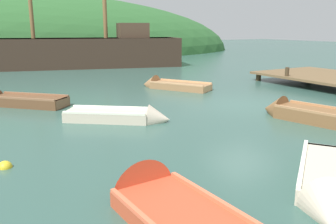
# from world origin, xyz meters

# --- Properties ---
(ground_plane) EXTENTS (120.00, 120.00, 0.00)m
(ground_plane) POSITION_xyz_m (0.00, 0.00, 0.00)
(ground_plane) COLOR #33564C
(shore_hill) EXTENTS (55.87, 21.71, 13.36)m
(shore_hill) POSITION_xyz_m (-5.34, 30.83, 0.00)
(shore_hill) COLOR #2D602D
(shore_hill) RESTS_ON ground
(sailing_ship) EXTENTS (18.14, 7.46, 11.19)m
(sailing_ship) POSITION_xyz_m (-1.78, 16.43, 0.82)
(sailing_ship) COLOR #38281E
(sailing_ship) RESTS_ON ground
(rowboat_center) EXTENTS (3.30, 3.27, 0.97)m
(rowboat_center) POSITION_xyz_m (-7.56, 4.37, 0.12)
(rowboat_center) COLOR brown
(rowboat_center) RESTS_ON ground
(rowboat_near_dock) EXTENTS (1.44, 3.07, 1.22)m
(rowboat_near_dock) POSITION_xyz_m (-6.58, -5.44, 0.08)
(rowboat_near_dock) COLOR #C64C2D
(rowboat_near_dock) RESTS_ON ground
(rowboat_far) EXTENTS (1.82, 3.36, 1.06)m
(rowboat_far) POSITION_xyz_m (0.24, -2.62, 0.14)
(rowboat_far) COLOR brown
(rowboat_far) RESTS_ON ground
(rowboat_outer_left) EXTENTS (2.74, 3.58, 1.03)m
(rowboat_outer_left) POSITION_xyz_m (-0.51, 4.75, 0.10)
(rowboat_outer_left) COLOR #9E7047
(rowboat_outer_left) RESTS_ON ground
(rowboat_outer_right) EXTENTS (3.39, 2.91, 1.06)m
(rowboat_outer_right) POSITION_xyz_m (-3.63, -6.39, 0.09)
(rowboat_outer_right) COLOR beige
(rowboat_outer_right) RESTS_ON ground
(rowboat_portside) EXTENTS (3.22, 2.74, 0.91)m
(rowboat_portside) POSITION_xyz_m (-4.91, 0.11, 0.10)
(rowboat_portside) COLOR beige
(rowboat_portside) RESTS_ON ground
(buoy_yellow) EXTENTS (0.30, 0.30, 0.30)m
(buoy_yellow) POSITION_xyz_m (-8.60, -2.20, 0.00)
(buoy_yellow) COLOR yellow
(buoy_yellow) RESTS_ON ground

